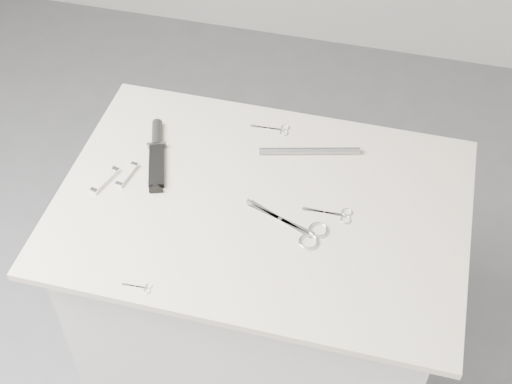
% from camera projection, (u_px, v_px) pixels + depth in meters
% --- Properties ---
extents(plinth, '(0.90, 0.60, 0.90)m').
position_uv_depth(plinth, '(261.00, 310.00, 2.08)').
color(plinth, silver).
rests_on(plinth, ground).
extents(display_board, '(1.00, 0.70, 0.02)m').
position_uv_depth(display_board, '(262.00, 206.00, 1.74)').
color(display_board, beige).
rests_on(display_board, plinth).
extents(large_shears, '(0.21, 0.12, 0.01)m').
position_uv_depth(large_shears, '(301.00, 230.00, 1.67)').
color(large_shears, white).
rests_on(large_shears, display_board).
extents(embroidery_scissors_a, '(0.12, 0.05, 0.00)m').
position_uv_depth(embroidery_scissors_a, '(337.00, 214.00, 1.71)').
color(embroidery_scissors_a, white).
rests_on(embroidery_scissors_a, display_board).
extents(embroidery_scissors_b, '(0.10, 0.05, 0.00)m').
position_uv_depth(embroidery_scissors_b, '(277.00, 129.00, 1.91)').
color(embroidery_scissors_b, white).
rests_on(embroidery_scissors_b, display_board).
extents(tiny_scissors, '(0.07, 0.03, 0.00)m').
position_uv_depth(tiny_scissors, '(141.00, 287.00, 1.56)').
color(tiny_scissors, white).
rests_on(tiny_scissors, display_board).
extents(sheathed_knife, '(0.11, 0.24, 0.03)m').
position_uv_depth(sheathed_knife, '(157.00, 151.00, 1.85)').
color(sheathed_knife, black).
rests_on(sheathed_knife, display_board).
extents(pocket_knife_a, '(0.05, 0.10, 0.01)m').
position_uv_depth(pocket_knife_a, '(105.00, 180.00, 1.78)').
color(pocket_knife_a, beige).
rests_on(pocket_knife_a, display_board).
extents(pocket_knife_b, '(0.03, 0.09, 0.01)m').
position_uv_depth(pocket_knife_b, '(127.00, 175.00, 1.79)').
color(pocket_knife_b, beige).
rests_on(pocket_knife_b, display_board).
extents(metal_rail, '(0.26, 0.08, 0.02)m').
position_uv_depth(metal_rail, '(309.00, 151.00, 1.85)').
color(metal_rail, gray).
rests_on(metal_rail, display_board).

